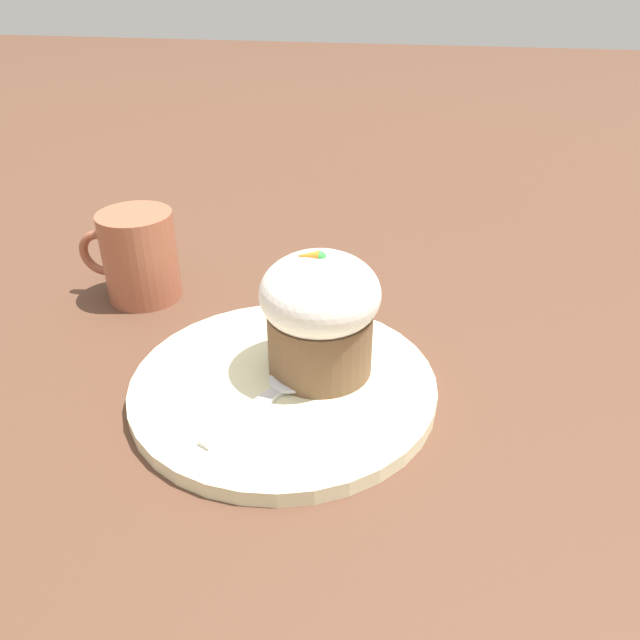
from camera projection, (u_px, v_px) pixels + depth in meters
ground_plane at (284, 392)px, 0.48m from camera, size 4.00×4.00×0.00m
dessert_plate at (284, 386)px, 0.47m from camera, size 0.23×0.23×0.01m
carrot_cake at (320, 313)px, 0.46m from camera, size 0.09×0.09×0.10m
spoon at (284, 384)px, 0.46m from camera, size 0.07×0.11×0.01m
coffee_cup at (139, 256)px, 0.59m from camera, size 0.10×0.07×0.09m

